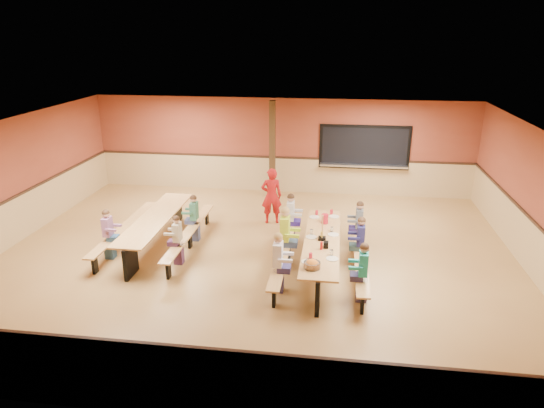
# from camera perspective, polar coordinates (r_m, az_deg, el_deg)

# --- Properties ---
(ground) EXTENTS (12.00, 12.00, 0.00)m
(ground) POSITION_cam_1_polar(r_m,az_deg,el_deg) (11.28, -2.00, -6.31)
(ground) COLOR olive
(ground) RESTS_ON ground
(room_envelope) EXTENTS (12.04, 10.04, 3.02)m
(room_envelope) POSITION_cam_1_polar(r_m,az_deg,el_deg) (10.99, -2.04, -3.08)
(room_envelope) COLOR brown
(room_envelope) RESTS_ON ground
(kitchen_pass_through) EXTENTS (2.78, 0.28, 1.38)m
(kitchen_pass_through) POSITION_cam_1_polar(r_m,az_deg,el_deg) (15.36, 10.80, 6.36)
(kitchen_pass_through) COLOR black
(kitchen_pass_through) RESTS_ON ground
(structural_post) EXTENTS (0.18, 0.18, 3.00)m
(structural_post) POSITION_cam_1_polar(r_m,az_deg,el_deg) (14.92, 0.04, 6.36)
(structural_post) COLOR #322210
(structural_post) RESTS_ON ground
(cafeteria_table_main) EXTENTS (1.91, 3.70, 0.74)m
(cafeteria_table_main) POSITION_cam_1_polar(r_m,az_deg,el_deg) (10.51, 5.86, -5.28)
(cafeteria_table_main) COLOR tan
(cafeteria_table_main) RESTS_ON ground
(cafeteria_table_second) EXTENTS (1.91, 3.70, 0.74)m
(cafeteria_table_second) POSITION_cam_1_polar(r_m,az_deg,el_deg) (12.00, -13.48, -2.47)
(cafeteria_table_second) COLOR tan
(cafeteria_table_second) RESTS_ON ground
(seated_child_white_left) EXTENTS (0.39, 0.32, 1.24)m
(seated_child_white_left) POSITION_cam_1_polar(r_m,az_deg,el_deg) (9.64, 0.70, -6.95)
(seated_child_white_left) COLOR white
(seated_child_white_left) RESTS_ON ground
(seated_adult_yellow) EXTENTS (0.43, 0.35, 1.33)m
(seated_adult_yellow) POSITION_cam_1_polar(r_m,az_deg,el_deg) (10.73, 1.52, -3.81)
(seated_adult_yellow) COLOR #BADB2B
(seated_adult_yellow) RESTS_ON ground
(seated_child_grey_left) EXTENTS (0.37, 0.31, 1.22)m
(seated_child_grey_left) POSITION_cam_1_polar(r_m,az_deg,el_deg) (11.90, 2.19, -1.67)
(seated_child_grey_left) COLOR silver
(seated_child_grey_left) RESTS_ON ground
(seated_child_teal_right) EXTENTS (0.36, 0.30, 1.19)m
(seated_child_teal_right) POSITION_cam_1_polar(r_m,az_deg,el_deg) (9.49, 10.63, -7.95)
(seated_child_teal_right) COLOR teal
(seated_child_teal_right) RESTS_ON ground
(seated_child_navy_right) EXTENTS (0.36, 0.29, 1.19)m
(seated_child_navy_right) POSITION_cam_1_polar(r_m,az_deg,el_deg) (10.73, 10.34, -4.57)
(seated_child_navy_right) COLOR #1E1D4E
(seated_child_navy_right) RESTS_ON ground
(seated_child_char_right) EXTENTS (0.36, 0.29, 1.19)m
(seated_child_char_right) POSITION_cam_1_polar(r_m,az_deg,el_deg) (11.65, 10.18, -2.55)
(seated_child_char_right) COLOR #50555A
(seated_child_char_right) RESTS_ON ground
(seated_child_purple_sec) EXTENTS (0.35, 0.28, 1.17)m
(seated_child_purple_sec) POSITION_cam_1_polar(r_m,az_deg,el_deg) (11.63, -18.70, -3.42)
(seated_child_purple_sec) COLOR #915E88
(seated_child_purple_sec) RESTS_ON ground
(seated_child_green_sec) EXTENTS (0.35, 0.28, 1.16)m
(seated_child_green_sec) POSITION_cam_1_polar(r_m,az_deg,el_deg) (12.12, -9.10, -1.66)
(seated_child_green_sec) COLOR #356E52
(seated_child_green_sec) RESTS_ON ground
(seated_child_tan_sec) EXTENTS (0.33, 0.27, 1.13)m
(seated_child_tan_sec) POSITION_cam_1_polar(r_m,az_deg,el_deg) (10.97, -11.04, -4.21)
(seated_child_tan_sec) COLOR #BCB396
(seated_child_tan_sec) RESTS_ON ground
(standing_woman) EXTENTS (0.63, 0.48, 1.53)m
(standing_woman) POSITION_cam_1_polar(r_m,az_deg,el_deg) (13.00, -0.06, 0.96)
(standing_woman) COLOR #AC1314
(standing_woman) RESTS_ON ground
(punch_pitcher) EXTENTS (0.16, 0.16, 0.22)m
(punch_pitcher) POSITION_cam_1_polar(r_m,az_deg,el_deg) (11.26, 6.25, -1.74)
(punch_pitcher) COLOR red
(punch_pitcher) RESTS_ON cafeteria_table_main
(chip_bowl) EXTENTS (0.32, 0.32, 0.15)m
(chip_bowl) POSITION_cam_1_polar(r_m,az_deg,el_deg) (9.19, 4.74, -7.09)
(chip_bowl) COLOR orange
(chip_bowl) RESTS_ON cafeteria_table_main
(napkin_dispenser) EXTENTS (0.10, 0.14, 0.13)m
(napkin_dispenser) POSITION_cam_1_polar(r_m,az_deg,el_deg) (10.04, 6.37, -4.78)
(napkin_dispenser) COLOR black
(napkin_dispenser) RESTS_ON cafeteria_table_main
(condiment_mustard) EXTENTS (0.06, 0.06, 0.17)m
(condiment_mustard) POSITION_cam_1_polar(r_m,az_deg,el_deg) (10.43, 5.88, -3.68)
(condiment_mustard) COLOR yellow
(condiment_mustard) RESTS_ON cafeteria_table_main
(condiment_ketchup) EXTENTS (0.06, 0.06, 0.17)m
(condiment_ketchup) POSITION_cam_1_polar(r_m,az_deg,el_deg) (9.94, 5.84, -4.91)
(condiment_ketchup) COLOR #B2140F
(condiment_ketchup) RESTS_ON cafeteria_table_main
(table_paddle) EXTENTS (0.16, 0.16, 0.56)m
(table_paddle) POSITION_cam_1_polar(r_m,az_deg,el_deg) (10.37, 5.92, -3.51)
(table_paddle) COLOR black
(table_paddle) RESTS_ON cafeteria_table_main
(place_settings) EXTENTS (0.65, 3.30, 0.11)m
(place_settings) POSITION_cam_1_polar(r_m,az_deg,el_deg) (10.40, 5.91, -3.94)
(place_settings) COLOR beige
(place_settings) RESTS_ON cafeteria_table_main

